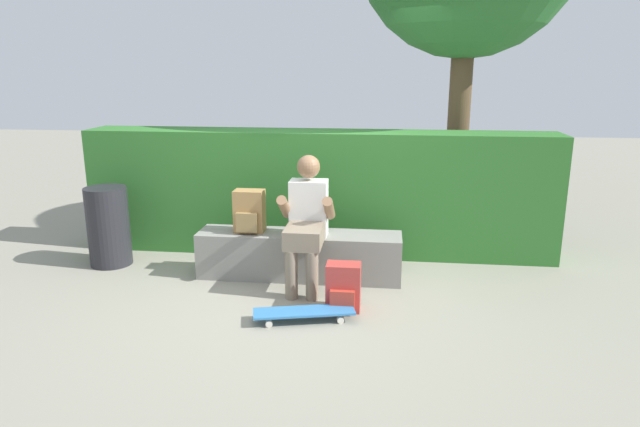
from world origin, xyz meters
TOP-DOWN VIEW (x-y plane):
  - ground_plane at (0.00, 0.00)m, footprint 24.00×24.00m
  - bench_main at (0.00, 0.39)m, footprint 1.92×0.41m
  - person_skater at (0.10, 0.19)m, footprint 0.49×0.62m
  - skateboard_near_person at (0.18, -0.56)m, footprint 0.82×0.38m
  - backpack_on_bench at (-0.47, 0.38)m, footprint 0.28×0.23m
  - backpack_on_ground at (0.47, -0.31)m, footprint 0.28×0.23m
  - hedge_row at (0.08, 1.21)m, footprint 4.94×0.53m
  - trash_bin at (-1.96, 0.52)m, footprint 0.41×0.41m

SIDE VIEW (x-z plane):
  - ground_plane at x=0.00m, z-range 0.00..0.00m
  - skateboard_near_person at x=0.18m, z-range 0.03..0.12m
  - backpack_on_ground at x=0.47m, z-range -0.01..0.39m
  - bench_main at x=0.00m, z-range 0.00..0.44m
  - trash_bin at x=-1.96m, z-range 0.00..0.80m
  - backpack_on_bench at x=-0.47m, z-range 0.43..0.83m
  - person_skater at x=0.10m, z-range 0.04..1.23m
  - hedge_row at x=0.08m, z-range 0.00..1.30m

